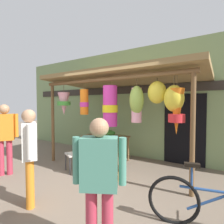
{
  "coord_description": "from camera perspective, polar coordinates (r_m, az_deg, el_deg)",
  "views": [
    {
      "loc": [
        2.29,
        -3.18,
        1.69
      ],
      "look_at": [
        -0.43,
        1.09,
        1.49
      ],
      "focal_mm": 28.22,
      "sensor_mm": 36.0,
      "label": 1
    }
  ],
  "objects": [
    {
      "name": "ground_plane",
      "position": [
        4.27,
        -3.2,
        -21.03
      ],
      "size": [
        30.0,
        30.0,
        0.0
      ],
      "primitive_type": "plane",
      "color": "#756656"
    },
    {
      "name": "shop_facade",
      "position": [
        5.85,
        9.54,
        2.99
      ],
      "size": [
        10.82,
        0.29,
        3.53
      ],
      "color": "#7A9360",
      "rests_on": "ground_plane"
    },
    {
      "name": "market_stall_canopy",
      "position": [
        4.76,
        3.79,
        8.05
      ],
      "size": [
        4.36,
        2.35,
        2.55
      ],
      "color": "brown",
      "rests_on": "ground_plane"
    },
    {
      "name": "display_table",
      "position": [
        5.41,
        -2.1,
        -8.51
      ],
      "size": [
        1.32,
        0.75,
        0.75
      ],
      "color": "brown",
      "rests_on": "ground_plane"
    },
    {
      "name": "flower_heap_on_table",
      "position": [
        5.41,
        -2.36,
        -6.71
      ],
      "size": [
        0.72,
        0.51,
        0.18
      ],
      "color": "green",
      "rests_on": "display_table"
    },
    {
      "name": "folding_chair",
      "position": [
        4.71,
        -11.12,
        -12.33
      ],
      "size": [
        0.54,
        0.54,
        0.84
      ],
      "color": "beige",
      "rests_on": "ground_plane"
    },
    {
      "name": "wicker_basket_by_table",
      "position": [
        4.29,
        0.86,
        -19.02
      ],
      "size": [
        0.41,
        0.41,
        0.26
      ],
      "primitive_type": "cylinder",
      "color": "olive",
      "rests_on": "ground_plane"
    },
    {
      "name": "parked_bicycle",
      "position": [
        2.98,
        30.25,
        -24.82
      ],
      "size": [
        1.72,
        0.54,
        0.92
      ],
      "color": "black",
      "rests_on": "ground_plane"
    },
    {
      "name": "vendor_in_orange",
      "position": [
        4.97,
        -31.43,
        -5.88
      ],
      "size": [
        0.42,
        0.49,
        1.71
      ],
      "color": "#B23347",
      "rests_on": "ground_plane"
    },
    {
      "name": "customer_foreground",
      "position": [
        3.3,
        -25.23,
        -10.87
      ],
      "size": [
        0.52,
        0.39,
        1.62
      ],
      "color": "orange",
      "rests_on": "ground_plane"
    },
    {
      "name": "shopper_by_bananas",
      "position": [
        2.06,
        -4.13,
        -20.01
      ],
      "size": [
        0.53,
        0.38,
        1.55
      ],
      "color": "#B23347",
      "rests_on": "ground_plane"
    }
  ]
}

